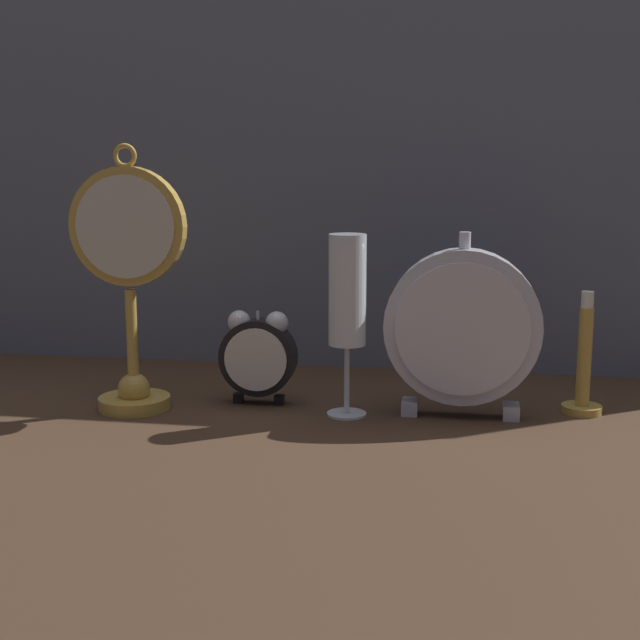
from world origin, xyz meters
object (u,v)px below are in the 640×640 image
Objects in this scene: alarm_clock_twin_bell at (258,353)px; brass_candlestick at (584,373)px; mantel_clock_silver at (462,328)px; champagne_flute at (347,301)px; pocket_watch_on_stand at (130,282)px.

brass_candlestick reaches higher than alarm_clock_twin_bell.
mantel_clock_silver reaches higher than alarm_clock_twin_bell.
champagne_flute is (-0.14, -0.02, 0.03)m from mantel_clock_silver.
brass_candlestick is at bearing 7.57° from pocket_watch_on_stand.
champagne_flute is (0.12, -0.03, 0.08)m from alarm_clock_twin_bell.
alarm_clock_twin_bell is 0.26m from mantel_clock_silver.
alarm_clock_twin_bell is at bearing 176.19° from mantel_clock_silver.
mantel_clock_silver is 0.14m from champagne_flute.
pocket_watch_on_stand is at bearing -172.43° from brass_candlestick.
brass_candlestick is at bearing 11.22° from champagne_flute.
pocket_watch_on_stand is 1.46× the size of mantel_clock_silver.
mantel_clock_silver is (0.26, -0.02, 0.04)m from alarm_clock_twin_bell.
mantel_clock_silver is 1.01× the size of champagne_flute.
champagne_flute is (0.27, 0.02, -0.02)m from pocket_watch_on_stand.
pocket_watch_on_stand is 2.72× the size of alarm_clock_twin_bell.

